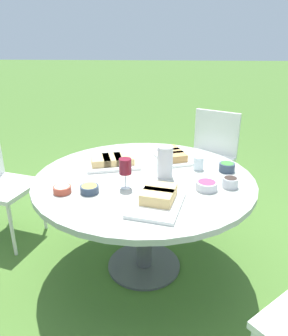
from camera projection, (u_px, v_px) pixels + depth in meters
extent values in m
plane|color=#446B2B|center=(144.00, 266.00, 2.38)|extent=(40.00, 40.00, 0.00)
cylinder|color=#4C4C51|center=(144.00, 265.00, 2.38)|extent=(0.52, 0.52, 0.02)
cylinder|color=#4C4C51|center=(144.00, 225.00, 2.25)|extent=(0.11, 0.11, 0.66)
cylinder|color=#9EA399|center=(144.00, 179.00, 2.12)|extent=(1.41, 1.41, 0.03)
cube|color=silver|center=(5.00, 188.00, 2.56)|extent=(0.52, 0.54, 0.04)
cylinder|color=silver|center=(12.00, 230.00, 2.42)|extent=(0.03, 0.03, 0.43)
cylinder|color=silver|center=(43.00, 206.00, 2.76)|extent=(0.03, 0.03, 0.43)
cylinder|color=silver|center=(7.00, 199.00, 2.87)|extent=(0.03, 0.03, 0.43)
cube|color=silver|center=(207.00, 161.00, 3.10)|extent=(0.59, 0.58, 0.04)
cube|color=silver|center=(216.00, 133.00, 3.17)|extent=(0.40, 0.24, 0.42)
cylinder|color=silver|center=(179.00, 185.00, 3.14)|extent=(0.03, 0.03, 0.43)
cylinder|color=silver|center=(218.00, 195.00, 2.95)|extent=(0.03, 0.03, 0.43)
cylinder|color=silver|center=(195.00, 173.00, 3.43)|extent=(0.03, 0.03, 0.43)
cylinder|color=silver|center=(231.00, 181.00, 3.24)|extent=(0.03, 0.03, 0.43)
cylinder|color=silver|center=(165.00, 162.00, 2.07)|extent=(0.10, 0.10, 0.20)
cone|color=silver|center=(158.00, 149.00, 2.04)|extent=(0.02, 0.02, 0.02)
cylinder|color=silver|center=(126.00, 187.00, 1.96)|extent=(0.06, 0.06, 0.01)
cylinder|color=silver|center=(126.00, 180.00, 1.94)|extent=(0.01, 0.01, 0.09)
cylinder|color=maroon|center=(125.00, 166.00, 1.91)|extent=(0.07, 0.07, 0.09)
cube|color=white|center=(172.00, 158.00, 2.39)|extent=(0.30, 0.37, 0.02)
cube|color=#B2844C|center=(169.00, 151.00, 2.44)|extent=(0.16, 0.15, 0.05)
cube|color=#B2844C|center=(173.00, 154.00, 2.38)|extent=(0.16, 0.15, 0.05)
cube|color=#B2844C|center=(176.00, 157.00, 2.32)|extent=(0.16, 0.15, 0.05)
cube|color=white|center=(157.00, 204.00, 1.75)|extent=(0.33, 0.41, 0.02)
cube|color=tan|center=(161.00, 191.00, 1.81)|extent=(0.19, 0.16, 0.06)
cube|color=tan|center=(157.00, 197.00, 1.74)|extent=(0.19, 0.16, 0.06)
cube|color=white|center=(112.00, 164.00, 2.29)|extent=(0.42, 0.34, 0.02)
cube|color=tan|center=(101.00, 160.00, 2.26)|extent=(0.17, 0.19, 0.05)
cube|color=tan|center=(112.00, 160.00, 2.28)|extent=(0.17, 0.19, 0.05)
cube|color=tan|center=(124.00, 159.00, 2.29)|extent=(0.17, 0.19, 0.05)
cylinder|color=#334256|center=(90.00, 189.00, 1.89)|extent=(0.11, 0.11, 0.04)
cylinder|color=#E0C147|center=(89.00, 187.00, 1.89)|extent=(0.09, 0.09, 0.02)
cylinder|color=#334256|center=(227.00, 167.00, 2.19)|extent=(0.10, 0.10, 0.06)
cylinder|color=#387533|center=(227.00, 165.00, 2.18)|extent=(0.09, 0.09, 0.03)
cylinder|color=silver|center=(230.00, 182.00, 1.96)|extent=(0.09, 0.09, 0.06)
cylinder|color=#2D231E|center=(230.00, 180.00, 1.95)|extent=(0.08, 0.08, 0.03)
cylinder|color=silver|center=(207.00, 186.00, 1.93)|extent=(0.13, 0.13, 0.05)
cylinder|color=#D6385B|center=(207.00, 183.00, 1.92)|extent=(0.10, 0.10, 0.02)
cylinder|color=#B74733|center=(62.00, 190.00, 1.89)|extent=(0.10, 0.10, 0.04)
cylinder|color=silver|center=(62.00, 188.00, 1.89)|extent=(0.08, 0.08, 0.02)
cylinder|color=silver|center=(198.00, 163.00, 2.21)|extent=(0.07, 0.07, 0.09)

